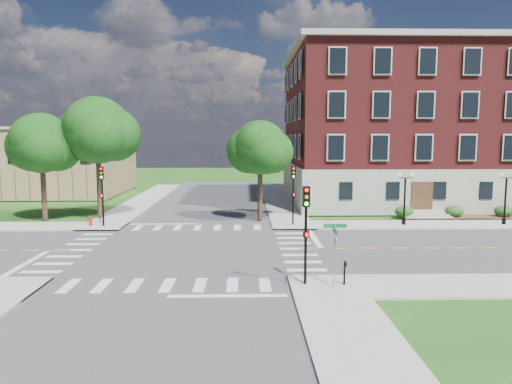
{
  "coord_description": "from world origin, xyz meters",
  "views": [
    {
      "loc": [
        3.84,
        -28.96,
        7.23
      ],
      "look_at": [
        4.64,
        4.62,
        3.2
      ],
      "focal_mm": 32.0,
      "sensor_mm": 36.0,
      "label": 1
    }
  ],
  "objects_px": {
    "traffic_signal_nw": "(102,188)",
    "twin_lamp_east": "(506,195)",
    "traffic_signal_ne": "(293,187)",
    "fire_hydrant": "(91,221)",
    "street_sign_pole": "(335,243)",
    "traffic_signal_se": "(306,222)",
    "twin_lamp_west": "(405,195)",
    "push_button_post": "(345,271)"
  },
  "relations": [
    {
      "from": "traffic_signal_nw",
      "to": "twin_lamp_west",
      "type": "relative_size",
      "value": 1.13
    },
    {
      "from": "street_sign_pole",
      "to": "fire_hydrant",
      "type": "xyz_separation_m",
      "value": [
        -16.79,
        15.85,
        -1.84
      ]
    },
    {
      "from": "push_button_post",
      "to": "fire_hydrant",
      "type": "relative_size",
      "value": 1.6
    },
    {
      "from": "traffic_signal_ne",
      "to": "fire_hydrant",
      "type": "xyz_separation_m",
      "value": [
        -16.48,
        0.02,
        -2.72
      ]
    },
    {
      "from": "traffic_signal_se",
      "to": "traffic_signal_nw",
      "type": "xyz_separation_m",
      "value": [
        -14.38,
        15.03,
        0.0
      ]
    },
    {
      "from": "twin_lamp_east",
      "to": "fire_hydrant",
      "type": "distance_m",
      "value": 33.95
    },
    {
      "from": "traffic_signal_nw",
      "to": "street_sign_pole",
      "type": "height_order",
      "value": "traffic_signal_nw"
    },
    {
      "from": "fire_hydrant",
      "to": "traffic_signal_ne",
      "type": "bearing_deg",
      "value": -0.07
    },
    {
      "from": "push_button_post",
      "to": "street_sign_pole",
      "type": "bearing_deg",
      "value": -144.36
    },
    {
      "from": "traffic_signal_nw",
      "to": "twin_lamp_east",
      "type": "relative_size",
      "value": 1.13
    },
    {
      "from": "street_sign_pole",
      "to": "traffic_signal_ne",
      "type": "bearing_deg",
      "value": 91.12
    },
    {
      "from": "traffic_signal_se",
      "to": "twin_lamp_west",
      "type": "relative_size",
      "value": 1.13
    },
    {
      "from": "traffic_signal_se",
      "to": "traffic_signal_ne",
      "type": "xyz_separation_m",
      "value": [
        0.99,
        15.22,
        0.0
      ]
    },
    {
      "from": "traffic_signal_nw",
      "to": "street_sign_pole",
      "type": "xyz_separation_m",
      "value": [
        15.68,
        -15.64,
        -0.88
      ]
    },
    {
      "from": "traffic_signal_ne",
      "to": "traffic_signal_nw",
      "type": "height_order",
      "value": "same"
    },
    {
      "from": "traffic_signal_nw",
      "to": "twin_lamp_east",
      "type": "distance_m",
      "value": 32.78
    },
    {
      "from": "traffic_signal_ne",
      "to": "push_button_post",
      "type": "xyz_separation_m",
      "value": [
        0.89,
        -15.41,
        -2.39
      ]
    },
    {
      "from": "traffic_signal_ne",
      "to": "traffic_signal_se",
      "type": "bearing_deg",
      "value": -93.73
    },
    {
      "from": "traffic_signal_nw",
      "to": "fire_hydrant",
      "type": "distance_m",
      "value": 2.95
    },
    {
      "from": "push_button_post",
      "to": "traffic_signal_ne",
      "type": "bearing_deg",
      "value": 93.31
    },
    {
      "from": "traffic_signal_se",
      "to": "traffic_signal_nw",
      "type": "relative_size",
      "value": 1.0
    },
    {
      "from": "twin_lamp_west",
      "to": "push_button_post",
      "type": "bearing_deg",
      "value": -118.32
    },
    {
      "from": "street_sign_pole",
      "to": "twin_lamp_west",
      "type": "bearing_deg",
      "value": 60.68
    },
    {
      "from": "twin_lamp_east",
      "to": "fire_hydrant",
      "type": "height_order",
      "value": "twin_lamp_east"
    },
    {
      "from": "street_sign_pole",
      "to": "fire_hydrant",
      "type": "height_order",
      "value": "street_sign_pole"
    },
    {
      "from": "twin_lamp_east",
      "to": "traffic_signal_ne",
      "type": "bearing_deg",
      "value": 179.19
    },
    {
      "from": "traffic_signal_se",
      "to": "street_sign_pole",
      "type": "xyz_separation_m",
      "value": [
        1.3,
        -0.61,
        -0.88
      ]
    },
    {
      "from": "traffic_signal_ne",
      "to": "traffic_signal_nw",
      "type": "distance_m",
      "value": 15.37
    },
    {
      "from": "traffic_signal_se",
      "to": "twin_lamp_east",
      "type": "bearing_deg",
      "value": 39.14
    },
    {
      "from": "push_button_post",
      "to": "fire_hydrant",
      "type": "bearing_deg",
      "value": 138.39
    },
    {
      "from": "push_button_post",
      "to": "fire_hydrant",
      "type": "height_order",
      "value": "push_button_post"
    },
    {
      "from": "fire_hydrant",
      "to": "traffic_signal_se",
      "type": "bearing_deg",
      "value": -44.53
    },
    {
      "from": "traffic_signal_ne",
      "to": "fire_hydrant",
      "type": "relative_size",
      "value": 6.4
    },
    {
      "from": "traffic_signal_se",
      "to": "traffic_signal_nw",
      "type": "bearing_deg",
      "value": 133.73
    },
    {
      "from": "traffic_signal_ne",
      "to": "traffic_signal_nw",
      "type": "relative_size",
      "value": 1.0
    },
    {
      "from": "twin_lamp_west",
      "to": "street_sign_pole",
      "type": "distance_m",
      "value": 17.97
    },
    {
      "from": "traffic_signal_se",
      "to": "fire_hydrant",
      "type": "distance_m",
      "value": 21.9
    },
    {
      "from": "twin_lamp_east",
      "to": "traffic_signal_se",
      "type": "bearing_deg",
      "value": -140.86
    },
    {
      "from": "street_sign_pole",
      "to": "fire_hydrant",
      "type": "distance_m",
      "value": 23.16
    },
    {
      "from": "traffic_signal_se",
      "to": "fire_hydrant",
      "type": "relative_size",
      "value": 6.4
    },
    {
      "from": "traffic_signal_nw",
      "to": "twin_lamp_east",
      "type": "xyz_separation_m",
      "value": [
        32.77,
        -0.05,
        -0.66
      ]
    },
    {
      "from": "traffic_signal_ne",
      "to": "twin_lamp_west",
      "type": "bearing_deg",
      "value": -1.02
    }
  ]
}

